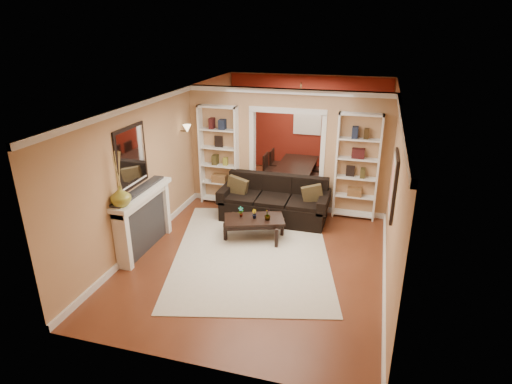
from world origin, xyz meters
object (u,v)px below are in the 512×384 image
(bookshelf_right, at_px, (357,167))
(coffee_table, at_px, (254,228))
(fireplace, at_px, (145,221))
(bookshelf_left, at_px, (219,156))
(dining_table, at_px, (298,174))
(sofa, at_px, (274,200))

(bookshelf_right, bearing_deg, coffee_table, -139.20)
(fireplace, bearing_deg, bookshelf_left, 77.95)
(coffee_table, distance_m, bookshelf_left, 2.23)
(bookshelf_right, bearing_deg, dining_table, 133.29)
(coffee_table, bearing_deg, dining_table, 65.25)
(coffee_table, xyz_separation_m, dining_table, (0.26, 3.21, 0.08))
(bookshelf_right, height_order, fireplace, bookshelf_right)
(fireplace, height_order, dining_table, fireplace)
(bookshelf_left, bearing_deg, sofa, -21.82)
(bookshelf_left, distance_m, dining_table, 2.42)
(bookshelf_right, xyz_separation_m, dining_table, (-1.55, 1.65, -0.86))
(sofa, bearing_deg, bookshelf_left, 158.18)
(coffee_table, bearing_deg, bookshelf_left, 109.32)
(bookshelf_right, distance_m, fireplace, 4.47)
(coffee_table, xyz_separation_m, fireplace, (-1.82, -0.96, 0.36))
(sofa, relative_size, fireplace, 1.37)
(fireplace, distance_m, dining_table, 4.68)
(bookshelf_left, xyz_separation_m, dining_table, (1.55, 1.65, -0.86))
(sofa, relative_size, coffee_table, 2.02)
(bookshelf_left, relative_size, bookshelf_right, 1.00)
(coffee_table, relative_size, fireplace, 0.68)
(dining_table, bearing_deg, sofa, 177.39)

